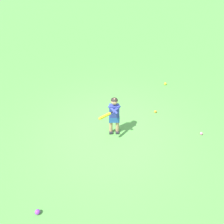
{
  "coord_description": "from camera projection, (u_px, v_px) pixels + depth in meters",
  "views": [
    {
      "loc": [
        -0.85,
        -4.48,
        4.14
      ],
      "look_at": [
        0.06,
        0.36,
        0.45
      ],
      "focal_mm": 37.16,
      "sensor_mm": 36.0,
      "label": 1
    }
  ],
  "objects": [
    {
      "name": "child_batter",
      "position": [
        114.0,
        113.0,
        5.78
      ],
      "size": [
        0.61,
        0.58,
        1.08
      ],
      "color": "#232328",
      "rests_on": "ground"
    },
    {
      "name": "ground_plane",
      "position": [
        112.0,
        134.0,
        6.13
      ],
      "size": [
        40.0,
        40.0,
        0.0
      ],
      "primitive_type": "plane",
      "color": "#519942"
    },
    {
      "name": "play_ball_midfield",
      "position": [
        38.0,
        212.0,
        4.33
      ],
      "size": [
        0.1,
        0.1,
        0.1
      ],
      "primitive_type": "sphere",
      "color": "purple",
      "rests_on": "ground"
    },
    {
      "name": "play_ball_near_batter",
      "position": [
        201.0,
        133.0,
        6.09
      ],
      "size": [
        0.07,
        0.07,
        0.07
      ],
      "primitive_type": "sphere",
      "color": "pink",
      "rests_on": "ground"
    },
    {
      "name": "play_ball_far_left",
      "position": [
        155.0,
        112.0,
        6.87
      ],
      "size": [
        0.07,
        0.07,
        0.07
      ],
      "primitive_type": "sphere",
      "color": "orange",
      "rests_on": "ground"
    },
    {
      "name": "play_ball_behind_batter",
      "position": [
        165.0,
        84.0,
        8.16
      ],
      "size": [
        0.09,
        0.09,
        0.09
      ],
      "primitive_type": "sphere",
      "color": "yellow",
      "rests_on": "ground"
    }
  ]
}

